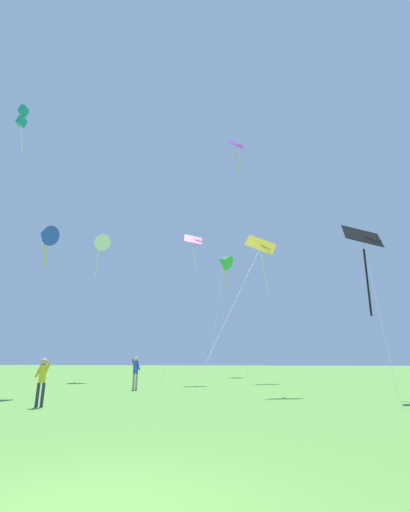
{
  "coord_description": "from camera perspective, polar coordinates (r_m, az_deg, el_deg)",
  "views": [
    {
      "loc": [
        2.21,
        -3.5,
        1.48
      ],
      "look_at": [
        -5.36,
        22.47,
        9.63
      ],
      "focal_mm": 24.9,
      "sensor_mm": 36.0,
      "label": 1
    }
  ],
  "objects": [
    {
      "name": "kite_teal_box",
      "position": [
        38.34,
        -27.31,
        19.15
      ],
      "size": [
        4.02,
        10.28,
        24.0
      ],
      "color": "teal",
      "rests_on": "ground_plane"
    },
    {
      "name": "kite_black_large",
      "position": [
        19.09,
        24.2,
        0.46
      ],
      "size": [
        1.77,
        5.52,
        8.36
      ],
      "color": "black",
      "rests_on": "ground_plane"
    },
    {
      "name": "person_with_spool",
      "position": [
        21.59,
        -11.08,
        -17.53
      ],
      "size": [
        0.58,
        0.24,
        1.8
      ],
      "color": "gray",
      "rests_on": "ground_plane"
    },
    {
      "name": "kite_pink_low",
      "position": [
        29.63,
        -1.9,
        1.41
      ],
      "size": [
        1.63,
        7.53,
        12.07
      ],
      "color": "pink",
      "rests_on": "ground_plane"
    },
    {
      "name": "kite_green_small",
      "position": [
        44.69,
        3.01,
        -0.81
      ],
      "size": [
        2.73,
        12.7,
        14.99
      ],
      "color": "green",
      "rests_on": "ground_plane"
    },
    {
      "name": "kite_blue_delta",
      "position": [
        21.63,
        -24.27,
        3.17
      ],
      "size": [
        4.67,
        8.84,
        9.0
      ],
      "color": "blue",
      "rests_on": "ground_plane"
    },
    {
      "name": "person_in_blue_jacket",
      "position": [
        14.39,
        -24.69,
        -17.31
      ],
      "size": [
        0.5,
        0.32,
        1.63
      ],
      "color": "#2D3351",
      "rests_on": "ground_plane"
    },
    {
      "name": "kite_yellow_diamond",
      "position": [
        19.97,
        8.97,
        0.41
      ],
      "size": [
        2.23,
        9.61,
        8.65
      ],
      "color": "yellow",
      "rests_on": "ground_plane"
    },
    {
      "name": "kite_white_distant",
      "position": [
        36.08,
        -16.55,
        2.28
      ],
      "size": [
        3.17,
        11.39,
        13.86
      ],
      "color": "white",
      "rests_on": "ground_plane"
    },
    {
      "name": "kite_purple_streamer",
      "position": [
        42.62,
        5.11,
        16.23
      ],
      "size": [
        3.23,
        12.01,
        26.83
      ],
      "color": "purple",
      "rests_on": "ground_plane"
    }
  ]
}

